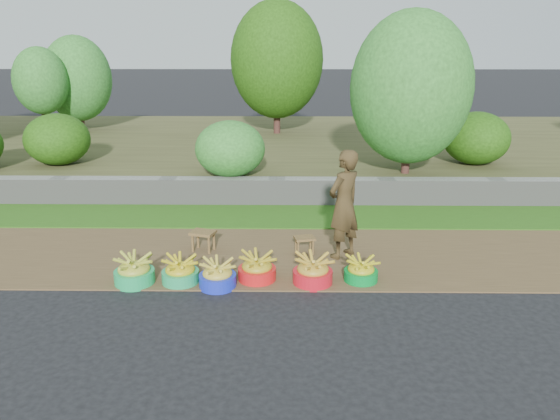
{
  "coord_description": "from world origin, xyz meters",
  "views": [
    {
      "loc": [
        0.21,
        -6.66,
        3.23
      ],
      "look_at": [
        0.1,
        1.3,
        0.75
      ],
      "focal_mm": 35.0,
      "sensor_mm": 36.0,
      "label": 1
    }
  ],
  "objects_px": {
    "basin_b": "(180,272)",
    "vendor_woman": "(344,204)",
    "stool_right": "(304,240)",
    "basin_e": "(313,271)",
    "basin_a": "(134,271)",
    "basin_c": "(218,275)",
    "basin_f": "(361,271)",
    "stool_left": "(203,235)",
    "basin_d": "(257,269)"
  },
  "relations": [
    {
      "from": "stool_right",
      "to": "basin_c",
      "type": "bearing_deg",
      "value": -135.49
    },
    {
      "from": "basin_c",
      "to": "stool_right",
      "type": "xyz_separation_m",
      "value": [
        1.22,
        1.2,
        0.07
      ]
    },
    {
      "from": "basin_c",
      "to": "basin_e",
      "type": "height_order",
      "value": "basin_e"
    },
    {
      "from": "basin_e",
      "to": "stool_left",
      "type": "height_order",
      "value": "basin_e"
    },
    {
      "from": "basin_a",
      "to": "basin_c",
      "type": "xyz_separation_m",
      "value": [
        1.16,
        -0.09,
        -0.01
      ]
    },
    {
      "from": "basin_e",
      "to": "stool_right",
      "type": "bearing_deg",
      "value": 94.41
    },
    {
      "from": "basin_f",
      "to": "basin_c",
      "type": "bearing_deg",
      "value": -174.15
    },
    {
      "from": "basin_e",
      "to": "stool_right",
      "type": "distance_m",
      "value": 1.08
    },
    {
      "from": "basin_d",
      "to": "basin_f",
      "type": "xyz_separation_m",
      "value": [
        1.45,
        -0.02,
        -0.02
      ]
    },
    {
      "from": "basin_b",
      "to": "stool_right",
      "type": "bearing_deg",
      "value": 31.83
    },
    {
      "from": "basin_b",
      "to": "stool_right",
      "type": "xyz_separation_m",
      "value": [
        1.75,
        1.09,
        0.07
      ]
    },
    {
      "from": "basin_a",
      "to": "vendor_woman",
      "type": "distance_m",
      "value": 3.21
    },
    {
      "from": "basin_c",
      "to": "basin_f",
      "type": "bearing_deg",
      "value": 5.85
    },
    {
      "from": "basin_a",
      "to": "basin_d",
      "type": "xyz_separation_m",
      "value": [
        1.69,
        0.13,
        -0.01
      ]
    },
    {
      "from": "basin_d",
      "to": "stool_right",
      "type": "distance_m",
      "value": 1.2
    },
    {
      "from": "basin_f",
      "to": "stool_left",
      "type": "distance_m",
      "value": 2.61
    },
    {
      "from": "basin_a",
      "to": "basin_e",
      "type": "bearing_deg",
      "value": 0.76
    },
    {
      "from": "basin_f",
      "to": "basin_e",
      "type": "bearing_deg",
      "value": -173.12
    },
    {
      "from": "basin_c",
      "to": "basin_d",
      "type": "relative_size",
      "value": 0.95
    },
    {
      "from": "basin_a",
      "to": "stool_right",
      "type": "bearing_deg",
      "value": 24.99
    },
    {
      "from": "basin_b",
      "to": "basin_e",
      "type": "xyz_separation_m",
      "value": [
        1.83,
        0.01,
        0.01
      ]
    },
    {
      "from": "basin_b",
      "to": "stool_left",
      "type": "xyz_separation_m",
      "value": [
        0.14,
        1.18,
        0.11
      ]
    },
    {
      "from": "basin_a",
      "to": "basin_e",
      "type": "xyz_separation_m",
      "value": [
        2.47,
        0.03,
        -0.0
      ]
    },
    {
      "from": "stool_right",
      "to": "basin_e",
      "type": "bearing_deg",
      "value": -85.59
    },
    {
      "from": "basin_b",
      "to": "basin_c",
      "type": "height_order",
      "value": "basin_b"
    },
    {
      "from": "basin_d",
      "to": "basin_e",
      "type": "bearing_deg",
      "value": -7.19
    },
    {
      "from": "basin_a",
      "to": "vendor_woman",
      "type": "height_order",
      "value": "vendor_woman"
    },
    {
      "from": "basin_e",
      "to": "stool_left",
      "type": "xyz_separation_m",
      "value": [
        -1.69,
        1.18,
        0.09
      ]
    },
    {
      "from": "basin_a",
      "to": "stool_right",
      "type": "xyz_separation_m",
      "value": [
        2.38,
        1.11,
        0.05
      ]
    },
    {
      "from": "basin_a",
      "to": "basin_b",
      "type": "relative_size",
      "value": 1.08
    },
    {
      "from": "basin_a",
      "to": "stool_left",
      "type": "distance_m",
      "value": 1.44
    },
    {
      "from": "basin_d",
      "to": "stool_right",
      "type": "bearing_deg",
      "value": 54.73
    },
    {
      "from": "stool_right",
      "to": "vendor_woman",
      "type": "height_order",
      "value": "vendor_woman"
    },
    {
      "from": "basin_b",
      "to": "stool_left",
      "type": "bearing_deg",
      "value": 83.06
    },
    {
      "from": "stool_right",
      "to": "stool_left",
      "type": "bearing_deg",
      "value": 176.54
    },
    {
      "from": "basin_d",
      "to": "basin_f",
      "type": "bearing_deg",
      "value": -0.65
    },
    {
      "from": "basin_d",
      "to": "stool_left",
      "type": "relative_size",
      "value": 1.23
    },
    {
      "from": "stool_right",
      "to": "vendor_woman",
      "type": "xyz_separation_m",
      "value": [
        0.59,
        -0.1,
        0.62
      ]
    },
    {
      "from": "basin_d",
      "to": "basin_a",
      "type": "bearing_deg",
      "value": -175.57
    },
    {
      "from": "basin_c",
      "to": "stool_left",
      "type": "relative_size",
      "value": 1.17
    },
    {
      "from": "basin_e",
      "to": "basin_b",
      "type": "bearing_deg",
      "value": -179.75
    },
    {
      "from": "stool_left",
      "to": "basin_e",
      "type": "bearing_deg",
      "value": -34.83
    },
    {
      "from": "basin_c",
      "to": "basin_f",
      "type": "relative_size",
      "value": 1.08
    },
    {
      "from": "basin_a",
      "to": "stool_right",
      "type": "height_order",
      "value": "basin_a"
    },
    {
      "from": "basin_e",
      "to": "stool_left",
      "type": "relative_size",
      "value": 1.27
    },
    {
      "from": "basin_a",
      "to": "basin_f",
      "type": "distance_m",
      "value": 3.14
    },
    {
      "from": "basin_b",
      "to": "vendor_woman",
      "type": "distance_m",
      "value": 2.63
    },
    {
      "from": "basin_e",
      "to": "basin_f",
      "type": "bearing_deg",
      "value": 6.88
    },
    {
      "from": "basin_d",
      "to": "vendor_woman",
      "type": "distance_m",
      "value": 1.7
    },
    {
      "from": "basin_b",
      "to": "basin_c",
      "type": "xyz_separation_m",
      "value": [
        0.53,
        -0.11,
        -0.0
      ]
    }
  ]
}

